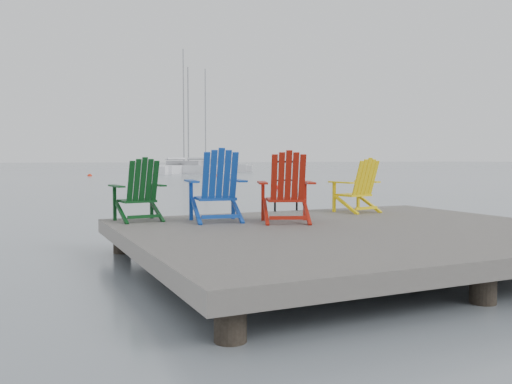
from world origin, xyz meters
name	(u,v)px	position (x,y,z in m)	size (l,w,h in m)	color
ground	(354,264)	(0.00, 0.00, 0.00)	(400.00, 400.00, 0.00)	slate
dock	(354,239)	(0.00, 0.00, 0.35)	(6.00, 5.00, 1.40)	#312F2C
handrail	(286,181)	(0.25, 2.45, 1.04)	(0.48, 0.04, 0.90)	black
chair_green	(139,190)	(-2.48, 1.96, 0.96)	(0.78, 0.73, 0.92)	#0A3713
chair_blue	(217,186)	(-1.45, 1.40, 1.03)	(0.92, 0.86, 1.05)	#0F3CA1
chair_red	(287,188)	(-0.58, 0.86, 1.01)	(0.98, 0.93, 1.01)	#9B180B
chair_yellow	(358,186)	(1.28, 1.71, 0.96)	(0.80, 0.75, 0.92)	yellow
sailboat_near	(192,170)	(11.98, 44.13, 0.36)	(5.47, 7.52, 10.53)	white
sailboat_mid	(182,169)	(11.73, 46.55, 0.35)	(8.08, 8.47, 12.72)	white
sailboat_far	(210,168)	(16.16, 50.57, 0.36)	(8.36, 6.03, 11.57)	silver
buoy_a	(278,189)	(7.35, 16.67, 0.00)	(0.38, 0.38, 0.38)	red
buoy_c	(218,176)	(11.19, 34.87, 0.00)	(0.37, 0.37, 0.37)	#EE590E
buoy_d	(90,176)	(1.89, 40.00, 0.00)	(0.38, 0.38, 0.38)	red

